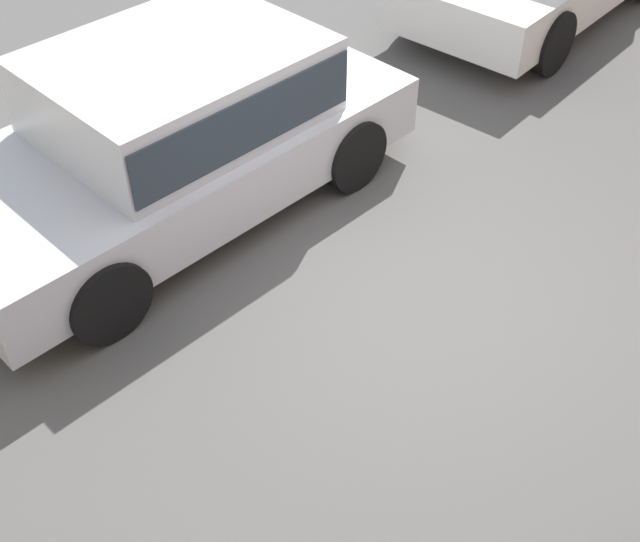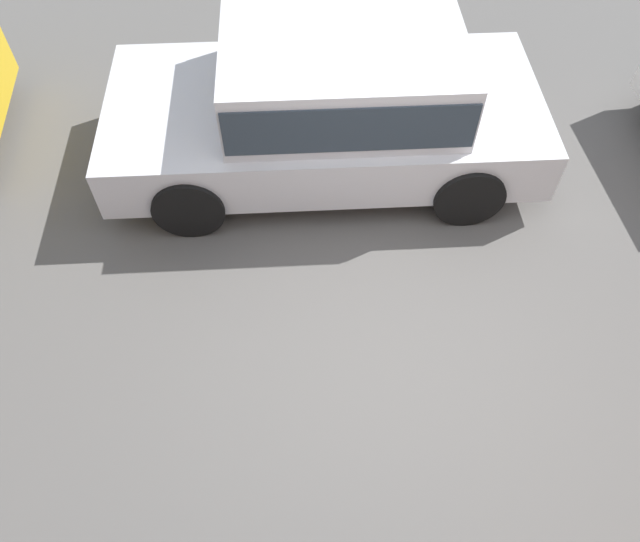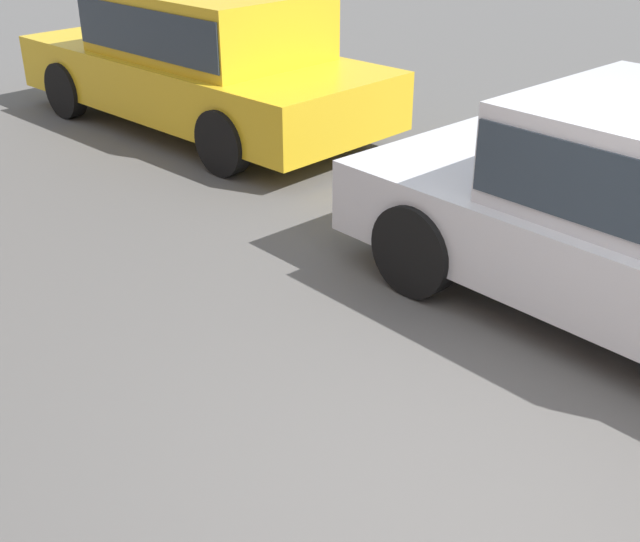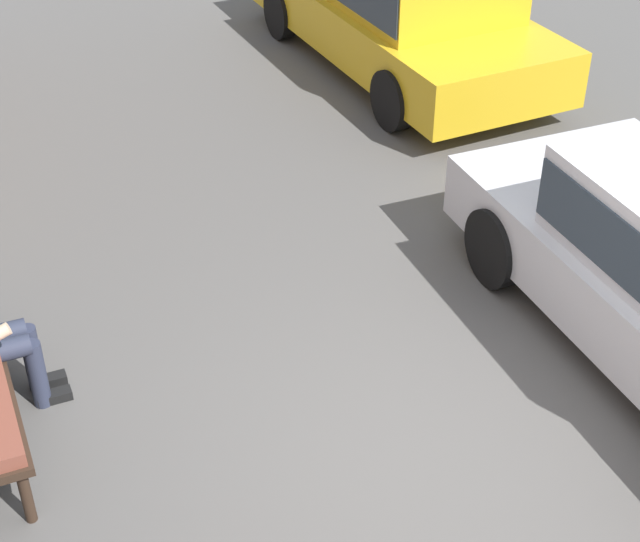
# 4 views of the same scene
# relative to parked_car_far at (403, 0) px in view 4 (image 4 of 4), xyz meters

# --- Properties ---
(ground_plane) EXTENTS (60.00, 60.00, 0.00)m
(ground_plane) POSITION_rel_parked_car_far_xyz_m (-5.88, 2.59, -0.82)
(ground_plane) COLOR #565451
(parked_car_far) EXTENTS (4.65, 2.08, 1.51)m
(parked_car_far) POSITION_rel_parked_car_far_xyz_m (0.00, 0.00, 0.00)
(parked_car_far) COLOR gold
(parked_car_far) RESTS_ON ground_plane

